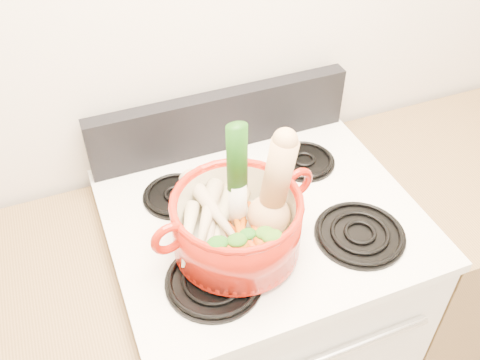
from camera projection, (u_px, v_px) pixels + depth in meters
name	position (u px, v px, depth m)	size (l,w,h in m)	color
wall_back	(212.00, 28.00, 1.38)	(3.50, 0.02, 2.60)	silver
stove_body	(258.00, 321.00, 1.70)	(0.76, 0.65, 0.92)	white
cooktop	(262.00, 217.00, 1.38)	(0.78, 0.67, 0.03)	white
control_backsplash	(221.00, 121.00, 1.52)	(0.76, 0.05, 0.18)	black
oven_handle	(319.00, 360.00, 1.25)	(0.02, 0.02, 0.60)	silver
burner_front_left	(214.00, 280.00, 1.20)	(0.22, 0.22, 0.02)	black
burner_front_right	(360.00, 233.00, 1.31)	(0.22, 0.22, 0.02)	black
burner_back_left	(176.00, 195.00, 1.41)	(0.17, 0.17, 0.02)	black
burner_back_right	(304.00, 160.00, 1.51)	(0.17, 0.17, 0.02)	black
dutch_oven	(237.00, 224.00, 1.22)	(0.30, 0.30, 0.15)	#A11709
pot_handle_left	(169.00, 239.00, 1.12)	(0.08, 0.08, 0.02)	#A11709
pot_handle_right	(298.00, 183.00, 1.25)	(0.08, 0.08, 0.02)	#A11709
squash	(272.00, 188.00, 1.18)	(0.11, 0.11, 0.26)	tan
leek	(237.00, 179.00, 1.17)	(0.05, 0.05, 0.31)	silver
ginger	(232.00, 198.00, 1.31)	(0.09, 0.06, 0.05)	tan
parsnip_0	(219.00, 228.00, 1.24)	(0.04, 0.04, 0.23)	beige
parsnip_1	(209.00, 230.00, 1.22)	(0.05, 0.05, 0.22)	beige
parsnip_2	(218.00, 215.00, 1.25)	(0.04, 0.04, 0.18)	beige
parsnip_3	(188.00, 233.00, 1.21)	(0.04, 0.04, 0.17)	beige
parsnip_4	(206.00, 220.00, 1.22)	(0.04, 0.04, 0.22)	beige
parsnip_5	(213.00, 209.00, 1.23)	(0.05, 0.05, 0.24)	beige
carrot_0	(250.00, 246.00, 1.20)	(0.04, 0.04, 0.18)	#C93F0A
carrot_1	(232.00, 248.00, 1.19)	(0.04, 0.04, 0.17)	#BF5309
carrot_2	(256.00, 230.00, 1.22)	(0.03, 0.03, 0.17)	#DF5E0B
carrot_3	(241.00, 238.00, 1.19)	(0.03, 0.03, 0.15)	#C24D09
carrot_4	(240.00, 234.00, 1.20)	(0.03, 0.03, 0.14)	#D75B0A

